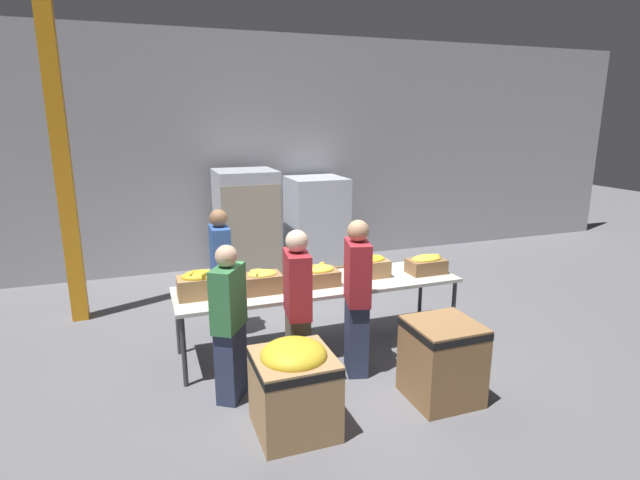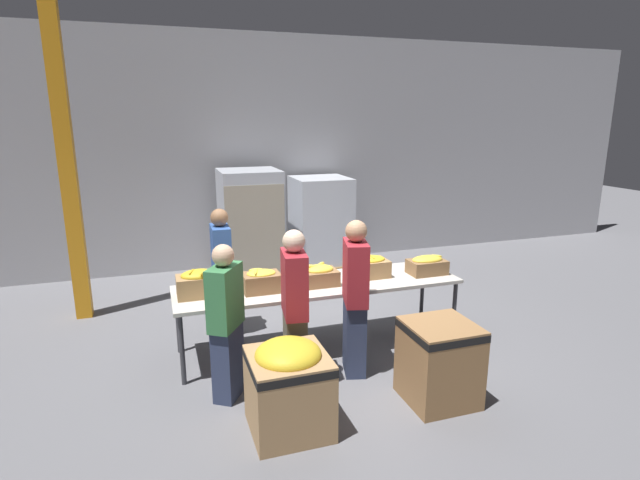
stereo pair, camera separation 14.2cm
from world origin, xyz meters
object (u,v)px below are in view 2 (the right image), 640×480
object	(u,v)px
banana_box_4	(427,265)
volunteer_3	(295,311)
banana_box_0	(199,283)
volunteer_2	(222,273)
banana_box_1	(261,281)
banana_box_2	(319,275)
donation_bin_1	(439,360)
pallet_stack_2	(321,224)
support_pillar	(67,168)
sorting_table	(319,287)
donation_bin_0	(289,384)
banana_box_3	(369,266)
pallet_stack_0	(251,225)
pallet_stack_1	(250,231)
volunteer_1	(226,324)
volunteer_0	(355,299)

from	to	relation	value
banana_box_4	volunteer_3	xyz separation A→B (m)	(-1.84, -0.67, -0.10)
banana_box_0	volunteer_2	bearing A→B (deg)	66.08
banana_box_1	banana_box_2	bearing A→B (deg)	1.09
donation_bin_1	banana_box_1	bearing A→B (deg)	135.67
banana_box_4	pallet_stack_2	world-z (taller)	pallet_stack_2
banana_box_2	volunteer_2	xyz separation A→B (m)	(-0.98, 0.80, -0.12)
banana_box_1	support_pillar	xyz separation A→B (m)	(-2.04, 1.95, 1.09)
volunteer_2	donation_bin_1	bearing A→B (deg)	39.36
volunteer_2	volunteer_3	bearing A→B (deg)	19.55
sorting_table	donation_bin_0	bearing A→B (deg)	-117.60
banana_box_0	banana_box_3	world-z (taller)	banana_box_0
sorting_table	volunteer_2	distance (m)	1.24
banana_box_1	support_pillar	bearing A→B (deg)	136.31
volunteer_3	pallet_stack_0	size ratio (longest dim) A/B	0.89
banana_box_3	donation_bin_0	bearing A→B (deg)	-133.30
sorting_table	pallet_stack_2	world-z (taller)	pallet_stack_2
donation_bin_1	pallet_stack_1	size ratio (longest dim) A/B	0.48
donation_bin_1	pallet_stack_2	xyz separation A→B (m)	(0.30, 4.40, 0.38)
banana_box_4	volunteer_1	bearing A→B (deg)	-165.20
banana_box_3	pallet_stack_2	distance (m)	2.96
sorting_table	pallet_stack_2	bearing A→B (deg)	71.16
banana_box_2	volunteer_1	bearing A→B (deg)	-148.94
banana_box_0	banana_box_2	world-z (taller)	banana_box_0
pallet_stack_2	banana_box_0	bearing A→B (deg)	-128.21
pallet_stack_0	pallet_stack_1	distance (m)	0.09
volunteer_0	support_pillar	distance (m)	4.02
volunteer_0	pallet_stack_1	distance (m)	3.50
sorting_table	pallet_stack_0	world-z (taller)	pallet_stack_0
banana_box_3	volunteer_3	distance (m)	1.39
volunteer_1	volunteer_3	size ratio (longest dim) A/B	0.94
sorting_table	donation_bin_1	distance (m)	1.63
pallet_stack_1	banana_box_2	bearing A→B (deg)	-85.24
donation_bin_0	pallet_stack_2	distance (m)	4.76
banana_box_1	support_pillar	distance (m)	3.02
sorting_table	support_pillar	bearing A→B (deg)	145.36
sorting_table	pallet_stack_2	xyz separation A→B (m)	(1.01, 2.97, 0.05)
support_pillar	banana_box_3	bearing A→B (deg)	-28.68
sorting_table	donation_bin_0	xyz separation A→B (m)	(-0.75, -1.43, -0.31)
sorting_table	volunteer_3	world-z (taller)	volunteer_3
support_pillar	pallet_stack_1	distance (m)	2.89
banana_box_2	banana_box_4	bearing A→B (deg)	-1.20
pallet_stack_0	volunteer_0	bearing A→B (deg)	-83.25
donation_bin_0	donation_bin_1	world-z (taller)	donation_bin_0
volunteer_3	pallet_stack_0	bearing A→B (deg)	3.96
pallet_stack_1	pallet_stack_2	xyz separation A→B (m)	(1.27, 0.16, -0.00)
banana_box_1	pallet_stack_1	distance (m)	2.91
sorting_table	banana_box_0	world-z (taller)	banana_box_0
banana_box_3	volunteer_2	xyz separation A→B (m)	(-1.64, 0.70, -0.13)
pallet_stack_1	volunteer_3	bearing A→B (deg)	-93.91
banana_box_3	banana_box_4	size ratio (longest dim) A/B	0.96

